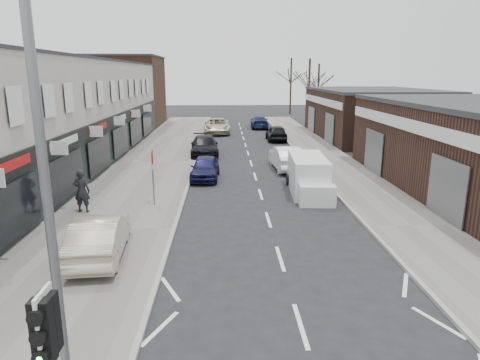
{
  "coord_description": "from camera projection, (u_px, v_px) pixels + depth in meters",
  "views": [
    {
      "loc": [
        -1.87,
        -7.43,
        6.12
      ],
      "look_at": [
        -1.35,
        6.7,
        2.6
      ],
      "focal_mm": 32.0,
      "sensor_mm": 36.0,
      "label": 1
    }
  ],
  "objects": [
    {
      "name": "pavement_left",
      "position": [
        155.0,
        163.0,
        29.83
      ],
      "size": [
        5.5,
        64.0,
        0.12
      ],
      "primitive_type": "cube",
      "color": "slate",
      "rests_on": "ground"
    },
    {
      "name": "pavement_right",
      "position": [
        332.0,
        162.0,
        30.28
      ],
      "size": [
        3.5,
        64.0,
        0.12
      ],
      "primitive_type": "cube",
      "color": "slate",
      "rests_on": "ground"
    },
    {
      "name": "shop_terrace_left",
      "position": [
        35.0,
        117.0,
        26.32
      ],
      "size": [
        8.0,
        41.0,
        7.1
      ],
      "primitive_type": "cube",
      "color": "#BCB6AC",
      "rests_on": "ground"
    },
    {
      "name": "brick_block_far",
      "position": [
        126.0,
        92.0,
        50.94
      ],
      "size": [
        8.0,
        10.0,
        8.0
      ],
      "primitive_type": "cube",
      "color": "#492D1F",
      "rests_on": "ground"
    },
    {
      "name": "right_unit_far",
      "position": [
        372.0,
        115.0,
        41.63
      ],
      "size": [
        10.0,
        16.0,
        4.5
      ],
      "primitive_type": "cube",
      "color": "#382219",
      "rests_on": "ground"
    },
    {
      "name": "tree_far_a",
      "position": [
        308.0,
        122.0,
        55.62
      ],
      "size": [
        3.6,
        3.6,
        8.0
      ],
      "primitive_type": null,
      "color": "#382D26",
      "rests_on": "ground"
    },
    {
      "name": "tree_far_b",
      "position": [
        317.0,
        118.0,
        61.53
      ],
      "size": [
        3.6,
        3.6,
        7.5
      ],
      "primitive_type": null,
      "color": "#382D26",
      "rests_on": "ground"
    },
    {
      "name": "tree_far_c",
      "position": [
        290.0,
        114.0,
        67.24
      ],
      "size": [
        3.6,
        3.6,
        8.5
      ],
      "primitive_type": null,
      "color": "#382D26",
      "rests_on": "ground"
    },
    {
      "name": "traffic_light",
      "position": [
        48.0,
        343.0,
        6.06
      ],
      "size": [
        0.28,
        0.6,
        3.1
      ],
      "color": "slate",
      "rests_on": "pavement_left"
    },
    {
      "name": "street_lamp",
      "position": [
        55.0,
        172.0,
        6.7
      ],
      "size": [
        2.23,
        0.22,
        8.0
      ],
      "color": "slate",
      "rests_on": "pavement_left"
    },
    {
      "name": "warning_sign",
      "position": [
        153.0,
        161.0,
        19.67
      ],
      "size": [
        0.12,
        0.8,
        2.7
      ],
      "color": "slate",
      "rests_on": "pavement_left"
    },
    {
      "name": "white_van",
      "position": [
        308.0,
        176.0,
        22.36
      ],
      "size": [
        2.0,
        5.07,
        1.94
      ],
      "rotation": [
        0.0,
        0.0,
        -0.06
      ],
      "color": "white",
      "rests_on": "ground"
    },
    {
      "name": "sedan_on_pavement",
      "position": [
        100.0,
        236.0,
        14.31
      ],
      "size": [
        1.92,
        4.46,
        1.43
      ],
      "primitive_type": "imported",
      "rotation": [
        0.0,
        0.0,
        3.24
      ],
      "color": "#B6AE91",
      "rests_on": "pavement_left"
    },
    {
      "name": "pedestrian",
      "position": [
        82.0,
        191.0,
        18.89
      ],
      "size": [
        0.75,
        0.52,
        1.94
      ],
      "primitive_type": "imported",
      "rotation": [
        0.0,
        0.0,
        3.06
      ],
      "color": "black",
      "rests_on": "pavement_left"
    },
    {
      "name": "parked_car_left_a",
      "position": [
        205.0,
        168.0,
        25.49
      ],
      "size": [
        1.77,
        4.04,
        1.35
      ],
      "primitive_type": "imported",
      "rotation": [
        0.0,
        0.0,
        -0.04
      ],
      "color": "#12123A",
      "rests_on": "ground"
    },
    {
      "name": "parked_car_left_b",
      "position": [
        204.0,
        146.0,
        32.78
      ],
      "size": [
        2.33,
        5.2,
        1.48
      ],
      "primitive_type": "imported",
      "rotation": [
        0.0,
        0.0,
        0.05
      ],
      "color": "black",
      "rests_on": "ground"
    },
    {
      "name": "parked_car_left_c",
      "position": [
        217.0,
        126.0,
        44.97
      ],
      "size": [
        2.73,
        5.75,
        1.59
      ],
      "primitive_type": "imported",
      "rotation": [
        0.0,
        0.0,
        0.02
      ],
      "color": "#BEBA98",
      "rests_on": "ground"
    },
    {
      "name": "parked_car_right_a",
      "position": [
        286.0,
        158.0,
        28.04
      ],
      "size": [
        1.91,
        4.75,
        1.54
      ],
      "primitive_type": "imported",
      "rotation": [
        0.0,
        0.0,
        3.2
      ],
      "color": "white",
      "rests_on": "ground"
    },
    {
      "name": "parked_car_right_b",
      "position": [
        276.0,
        133.0,
        40.1
      ],
      "size": [
        1.74,
        4.33,
        1.48
      ],
      "primitive_type": "imported",
      "rotation": [
        0.0,
        0.0,
        3.14
      ],
      "color": "black",
      "rests_on": "ground"
    },
    {
      "name": "parked_car_right_c",
      "position": [
        259.0,
        122.0,
        49.43
      ],
      "size": [
        2.1,
        4.87,
        1.4
      ],
      "primitive_type": "imported",
      "rotation": [
        0.0,
        0.0,
        3.11
      ],
      "color": "#161E44",
      "rests_on": "ground"
    }
  ]
}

